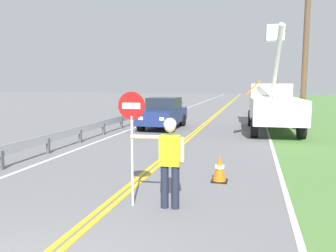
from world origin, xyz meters
name	(u,v)px	position (x,y,z in m)	size (l,w,h in m)	color
centerline_yellow_left	(208,120)	(-0.09, 20.00, 0.01)	(0.11, 110.00, 0.01)	yellow
centerline_yellow_right	(211,120)	(0.09, 20.00, 0.01)	(0.11, 110.00, 0.01)	yellow
edge_line_right	(265,121)	(3.60, 20.00, 0.01)	(0.12, 110.00, 0.01)	silver
edge_line_left	(159,119)	(-3.60, 20.00, 0.01)	(0.12, 110.00, 0.01)	silver
flagger_worker	(169,157)	(1.24, 3.67, 1.05)	(1.09, 0.26, 1.83)	#1E2338
stop_sign_paddle	(132,123)	(0.48, 3.63, 1.71)	(0.56, 0.04, 2.33)	silver
utility_bucket_truck	(273,104)	(3.83, 15.77, 1.41)	(2.67, 6.89, 5.49)	white
oncoming_sedan_nearest	(163,113)	(-2.01, 15.23, 0.83)	(1.99, 4.14, 1.70)	navy
utility_pole_near	(306,42)	(5.32, 15.98, 4.55)	(1.80, 0.28, 8.73)	brown
utility_pole_mid	(277,64)	(5.30, 37.68, 4.62)	(1.80, 0.28, 8.87)	brown
traffic_cone_lead	(219,169)	(2.04, 5.75, 0.34)	(0.40, 0.40, 0.70)	orange
guardrail_left_shoulder	(129,117)	(-4.20, 15.67, 0.52)	(0.10, 32.00, 0.71)	#9EA0A3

